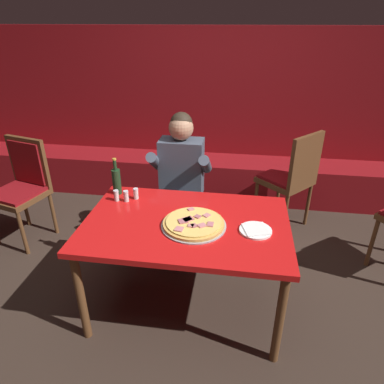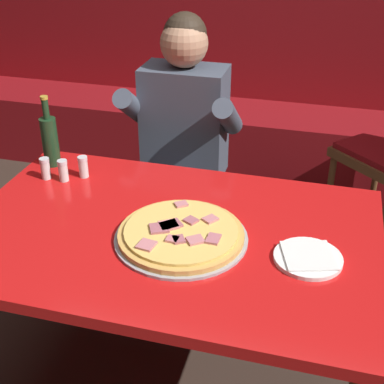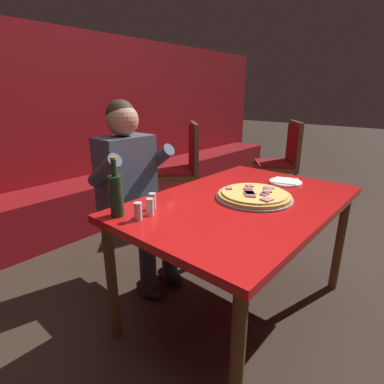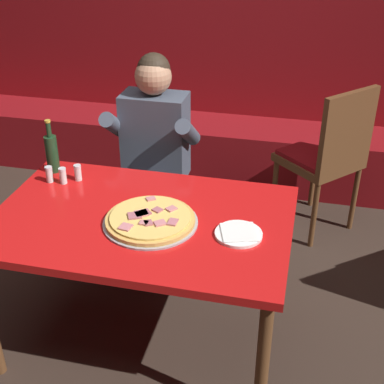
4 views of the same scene
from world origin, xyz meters
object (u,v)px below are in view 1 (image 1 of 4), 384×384
at_px(beer_bottle, 117,181).
at_px(shaker_oregano, 136,194).
at_px(dining_chair_side_aisle, 23,183).
at_px(shaker_red_pepper_flakes, 126,197).
at_px(main_dining_table, 186,231).
at_px(diner_seated_blue_shirt, 180,179).
at_px(shaker_parmesan, 116,196).
at_px(plate_white_paper, 256,230).
at_px(pizza, 194,223).
at_px(dining_chair_far_left, 293,174).

bearing_deg(beer_bottle, shaker_oregano, -21.34).
distance_m(shaker_oregano, dining_chair_side_aisle, 1.35).
relative_size(beer_bottle, shaker_red_pepper_flakes, 3.40).
xyz_separation_m(main_dining_table, diner_seated_blue_shirt, (-0.18, 0.74, 0.04)).
bearing_deg(shaker_red_pepper_flakes, shaker_parmesan, -178.75).
height_order(plate_white_paper, shaker_red_pepper_flakes, shaker_red_pepper_flakes).
height_order(shaker_oregano, diner_seated_blue_shirt, diner_seated_blue_shirt).
relative_size(beer_bottle, shaker_oregano, 3.40).
bearing_deg(shaker_red_pepper_flakes, beer_bottle, 133.11).
height_order(pizza, diner_seated_blue_shirt, diner_seated_blue_shirt).
distance_m(shaker_parmesan, shaker_oregano, 0.15).
distance_m(main_dining_table, dining_chair_side_aisle, 1.83).
xyz_separation_m(main_dining_table, dining_chair_far_left, (0.86, 1.25, -0.07)).
xyz_separation_m(pizza, diner_seated_blue_shirt, (-0.23, 0.78, -0.05)).
bearing_deg(diner_seated_blue_shirt, shaker_red_pepper_flakes, -121.37).
relative_size(pizza, diner_seated_blue_shirt, 0.34).
xyz_separation_m(main_dining_table, beer_bottle, (-0.60, 0.34, 0.19)).
height_order(pizza, dining_chair_far_left, dining_chair_far_left).
bearing_deg(beer_bottle, dining_chair_side_aisle, 161.01).
bearing_deg(beer_bottle, shaker_parmesan, -74.13).
xyz_separation_m(beer_bottle, dining_chair_far_left, (1.45, 0.91, -0.25)).
xyz_separation_m(beer_bottle, shaker_parmesan, (0.03, -0.12, -0.07)).
distance_m(main_dining_table, shaker_parmesan, 0.62).
distance_m(main_dining_table, shaker_oregano, 0.52).
bearing_deg(plate_white_paper, dining_chair_side_aisle, 160.54).
relative_size(shaker_oregano, dining_chair_far_left, 0.08).
bearing_deg(main_dining_table, dining_chair_side_aisle, 157.14).
relative_size(shaker_parmesan, shaker_red_pepper_flakes, 1.00).
relative_size(main_dining_table, pizza, 3.21).
bearing_deg(plate_white_paper, beer_bottle, 160.07).
distance_m(plate_white_paper, shaker_red_pepper_flakes, 0.99).
bearing_deg(dining_chair_far_left, beer_bottle, -148.00).
relative_size(main_dining_table, shaker_oregano, 16.10).
distance_m(pizza, shaker_oregano, 0.58).
bearing_deg(pizza, shaker_parmesan, 157.20).
height_order(pizza, beer_bottle, beer_bottle).
bearing_deg(dining_chair_side_aisle, beer_bottle, -18.99).
distance_m(shaker_red_pepper_flakes, dining_chair_far_left, 1.70).
height_order(beer_bottle, shaker_oregano, beer_bottle).
height_order(beer_bottle, dining_chair_side_aisle, beer_bottle).
height_order(beer_bottle, shaker_parmesan, beer_bottle).
distance_m(pizza, dining_chair_far_left, 1.52).
xyz_separation_m(diner_seated_blue_shirt, dining_chair_side_aisle, (-1.51, -0.02, -0.13)).
height_order(main_dining_table, plate_white_paper, plate_white_paper).
height_order(main_dining_table, shaker_oregano, shaker_oregano).
bearing_deg(beer_bottle, dining_chair_far_left, 32.00).
relative_size(plate_white_paper, dining_chair_side_aisle, 0.21).
distance_m(main_dining_table, diner_seated_blue_shirt, 0.76).
distance_m(beer_bottle, shaker_parmesan, 0.14).
relative_size(shaker_parmesan, diner_seated_blue_shirt, 0.07).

